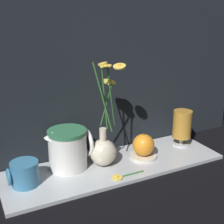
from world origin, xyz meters
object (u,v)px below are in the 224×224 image
(vase_with_flowers, at_px, (103,148))
(orange_fruit, at_px, (144,145))
(yellow_mug, at_px, (24,174))
(ceramic_pitcher, at_px, (68,147))
(tea_glass, at_px, (182,125))

(vase_with_flowers, relative_size, orange_fruit, 4.21)
(vase_with_flowers, xyz_separation_m, yellow_mug, (-0.28, -0.01, -0.03))
(orange_fruit, bearing_deg, vase_with_flowers, 172.50)
(vase_with_flowers, distance_m, ceramic_pitcher, 0.12)
(ceramic_pitcher, relative_size, tea_glass, 1.09)
(ceramic_pitcher, distance_m, orange_fruit, 0.28)
(ceramic_pitcher, height_order, tea_glass, ceramic_pitcher)
(vase_with_flowers, xyz_separation_m, orange_fruit, (0.15, -0.02, -0.01))
(yellow_mug, height_order, ceramic_pitcher, ceramic_pitcher)
(vase_with_flowers, bearing_deg, ceramic_pitcher, 163.46)
(ceramic_pitcher, bearing_deg, orange_fruit, -11.45)
(ceramic_pitcher, bearing_deg, vase_with_flowers, -16.54)
(vase_with_flowers, distance_m, yellow_mug, 0.28)
(yellow_mug, xyz_separation_m, ceramic_pitcher, (0.16, 0.04, 0.04))
(yellow_mug, distance_m, ceramic_pitcher, 0.17)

